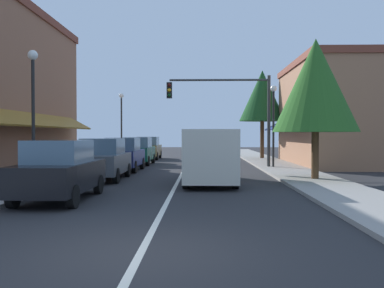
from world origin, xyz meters
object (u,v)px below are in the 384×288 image
traffic_signal_mast_arm (231,104)px  tree_right_near (316,86)px  street_lamp_right_mid (273,112)px  parked_car_distant_left (148,148)px  parked_car_third_left (123,154)px  street_lamp_left_far (121,116)px  street_lamp_left_near (33,96)px  tree_right_far (262,96)px  parked_car_second_left (104,159)px  parked_car_nearest_left (60,171)px  parked_car_far_left (138,151)px  van_in_lane (210,155)px

traffic_signal_mast_arm → tree_right_near: bearing=-65.4°
street_lamp_right_mid → parked_car_distant_left: bearing=132.0°
parked_car_third_left → street_lamp_left_far: street_lamp_left_far is taller
street_lamp_left_near → tree_right_far: (10.74, 17.63, 1.61)m
tree_right_far → parked_car_second_left: bearing=-120.8°
parked_car_second_left → tree_right_near: size_ratio=0.70×
parked_car_nearest_left → parked_car_far_left: (0.03, 14.79, 0.00)m
traffic_signal_mast_arm → tree_right_far: (3.01, 8.69, 1.25)m
parked_car_third_left → van_in_lane: size_ratio=0.79×
parked_car_nearest_left → tree_right_far: (8.83, 20.41, 4.06)m
parked_car_distant_left → tree_right_far: (8.91, -0.25, 4.06)m
street_lamp_left_far → tree_right_far: tree_right_far is taller
parked_car_nearest_left → parked_car_third_left: same height
parked_car_nearest_left → street_lamp_right_mid: (8.18, 11.50, 2.30)m
traffic_signal_mast_arm → parked_car_second_left: bearing=-133.5°
parked_car_distant_left → van_in_lane: bearing=-74.5°
parked_car_second_left → traffic_signal_mast_arm: (5.86, 6.16, 2.81)m
street_lamp_right_mid → tree_right_near: tree_right_near is taller
parked_car_second_left → traffic_signal_mast_arm: size_ratio=0.70×
parked_car_second_left → street_lamp_left_near: size_ratio=0.83×
van_in_lane → street_lamp_left_near: (-6.39, -1.58, 2.18)m
parked_car_far_left → street_lamp_right_mid: size_ratio=0.87×
parked_car_nearest_left → street_lamp_left_far: 18.92m
van_in_lane → street_lamp_left_near: street_lamp_left_near is taller
parked_car_nearest_left → street_lamp_left_near: size_ratio=0.83×
van_in_lane → parked_car_distant_left: bearing=105.9°
parked_car_far_left → parked_car_distant_left: size_ratio=1.00×
parked_car_second_left → street_lamp_left_near: street_lamp_left_near is taller
parked_car_far_left → tree_right_far: bearing=33.1°
parked_car_second_left → street_lamp_right_mid: street_lamp_right_mid is taller
tree_right_near → parked_car_second_left: bearing=177.5°
tree_right_near → parked_car_third_left: bearing=151.7°
parked_car_third_left → street_lamp_right_mid: street_lamp_right_mid is taller
traffic_signal_mast_arm → parked_car_nearest_left: bearing=-116.4°
parked_car_nearest_left → parked_car_third_left: bearing=89.9°
parked_car_far_left → tree_right_near: (8.79, -9.61, 3.07)m
parked_car_second_left → parked_car_third_left: same height
parked_car_far_left → street_lamp_left_near: (-1.95, -12.01, 2.45)m
van_in_lane → traffic_signal_mast_arm: traffic_signal_mast_arm is taller
parked_car_far_left → van_in_lane: bearing=-66.4°
street_lamp_left_far → street_lamp_left_near: bearing=-90.4°
parked_car_distant_left → van_in_lane: 16.94m
parked_car_distant_left → street_lamp_right_mid: (8.26, -9.17, 2.30)m
parked_car_second_left → parked_car_far_left: same height
tree_right_near → parked_car_far_left: bearing=132.4°
parked_car_nearest_left → street_lamp_right_mid: bearing=54.4°
parked_car_distant_left → street_lamp_right_mid: bearing=-48.1°
parked_car_nearest_left → street_lamp_right_mid: 14.30m
parked_car_far_left → street_lamp_left_far: 4.96m
parked_car_second_left → parked_car_third_left: 4.37m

